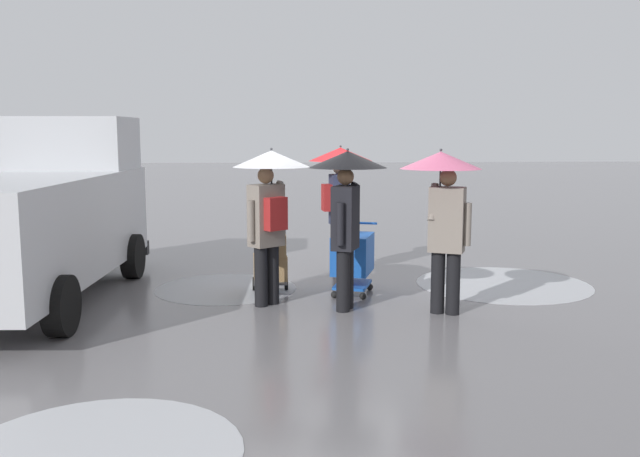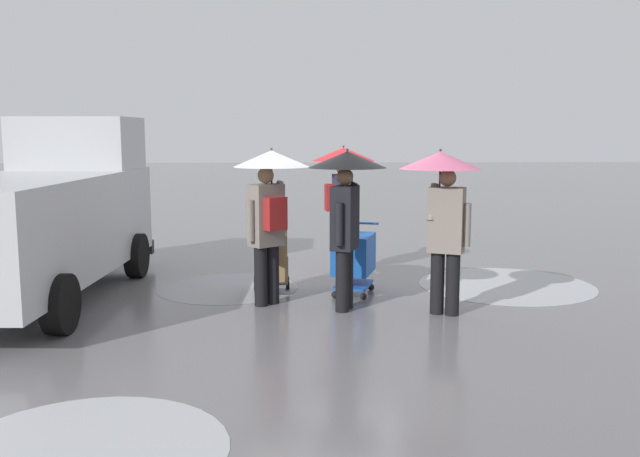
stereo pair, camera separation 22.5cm
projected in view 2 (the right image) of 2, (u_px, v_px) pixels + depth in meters
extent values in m
plane|color=slate|center=(330.00, 287.00, 10.49)|extent=(90.00, 90.00, 0.00)
cylinder|color=#ADAFB5|center=(61.00, 277.00, 11.25)|extent=(1.36, 1.36, 0.01)
cylinder|color=#999BA0|center=(228.00, 288.00, 10.44)|extent=(2.13, 2.13, 0.01)
cylinder|color=#ADAFB5|center=(506.00, 285.00, 10.64)|extent=(2.69, 2.69, 0.01)
cylinder|color=#ADAFB5|center=(82.00, 453.00, 5.05)|extent=(2.18, 2.18, 0.01)
cube|color=#B7BABF|center=(33.00, 226.00, 9.51)|extent=(2.25, 5.30, 1.40)
cube|color=#B7BABF|center=(78.00, 143.00, 11.24)|extent=(1.92, 1.50, 0.84)
cube|color=black|center=(95.00, 188.00, 12.06)|extent=(1.66, 0.15, 0.63)
cube|color=#232326|center=(99.00, 247.00, 12.25)|extent=(1.97, 0.27, 0.24)
cylinder|color=black|center=(18.00, 255.00, 11.22)|extent=(0.28, 0.73, 0.72)
cylinder|color=black|center=(137.00, 255.00, 11.19)|extent=(0.28, 0.73, 0.72)
cylinder|color=black|center=(60.00, 304.00, 8.00)|extent=(0.28, 0.73, 0.72)
cube|color=#1951B2|center=(354.00, 254.00, 9.96)|extent=(0.72, 0.88, 0.56)
cube|color=#1951B2|center=(353.00, 285.00, 10.02)|extent=(0.65, 0.79, 0.04)
cylinder|color=#1951B2|center=(360.00, 223.00, 10.31)|extent=(0.56, 0.21, 0.04)
sphere|color=black|center=(363.00, 296.00, 9.69)|extent=(0.10, 0.10, 0.10)
sphere|color=black|center=(335.00, 295.00, 9.79)|extent=(0.10, 0.10, 0.10)
sphere|color=black|center=(371.00, 287.00, 10.27)|extent=(0.10, 0.10, 0.10)
sphere|color=black|center=(344.00, 286.00, 10.38)|extent=(0.10, 0.10, 0.10)
cube|color=#515156|center=(271.00, 280.00, 10.00)|extent=(0.49, 0.61, 0.03)
cylinder|color=#515156|center=(286.00, 239.00, 10.23)|extent=(0.04, 0.04, 1.10)
cylinder|color=#515156|center=(257.00, 240.00, 10.21)|extent=(0.04, 0.04, 1.10)
cylinder|color=black|center=(288.00, 283.00, 10.33)|extent=(0.05, 0.20, 0.20)
cylinder|color=black|center=(256.00, 283.00, 10.30)|extent=(0.05, 0.20, 0.20)
cube|color=#A37F51|center=(271.00, 267.00, 9.97)|extent=(0.50, 0.47, 0.36)
cube|color=#A37F51|center=(271.00, 244.00, 9.93)|extent=(0.46, 0.51, 0.31)
cube|color=tan|center=(271.00, 220.00, 9.88)|extent=(0.42, 0.48, 0.38)
cylinder|color=black|center=(453.00, 284.00, 8.83)|extent=(0.18, 0.18, 0.82)
cylinder|color=black|center=(437.00, 283.00, 8.91)|extent=(0.18, 0.18, 0.82)
cube|color=slate|center=(447.00, 220.00, 8.76)|extent=(0.52, 0.43, 0.84)
sphere|color=#8C6647|center=(448.00, 178.00, 8.68)|extent=(0.22, 0.22, 0.22)
cylinder|color=slate|center=(467.00, 225.00, 8.67)|extent=(0.10, 0.10, 0.55)
cylinder|color=slate|center=(433.00, 203.00, 8.77)|extent=(0.21, 0.32, 0.50)
cylinder|color=#333338|center=(440.00, 190.00, 8.74)|extent=(0.02, 0.02, 0.86)
cone|color=#E0668E|center=(440.00, 160.00, 8.69)|extent=(1.04, 1.04, 0.22)
sphere|color=#333338|center=(440.00, 150.00, 8.67)|extent=(0.04, 0.04, 0.04)
cylinder|color=black|center=(261.00, 276.00, 9.32)|extent=(0.18, 0.18, 0.82)
cylinder|color=black|center=(273.00, 274.00, 9.45)|extent=(0.18, 0.18, 0.82)
cube|color=slate|center=(266.00, 215.00, 9.27)|extent=(0.52, 0.49, 0.84)
sphere|color=#8C6647|center=(266.00, 175.00, 9.19)|extent=(0.22, 0.22, 0.22)
cylinder|color=slate|center=(250.00, 220.00, 9.10)|extent=(0.10, 0.10, 0.55)
cylinder|color=slate|center=(276.00, 198.00, 9.37)|extent=(0.27, 0.30, 0.50)
cylinder|color=#333338|center=(272.00, 187.00, 9.28)|extent=(0.02, 0.02, 0.86)
cone|color=white|center=(271.00, 159.00, 9.23)|extent=(1.04, 1.04, 0.22)
sphere|color=#333338|center=(271.00, 149.00, 9.21)|extent=(0.04, 0.04, 0.04)
cube|color=maroon|center=(275.00, 214.00, 9.11)|extent=(0.33, 0.31, 0.44)
cylinder|color=black|center=(341.00, 248.00, 11.63)|extent=(0.18, 0.18, 0.82)
cylinder|color=black|center=(343.00, 250.00, 11.43)|extent=(0.18, 0.18, 0.82)
cube|color=#282D47|center=(342.00, 200.00, 11.41)|extent=(0.32, 0.47, 0.84)
sphere|color=beige|center=(342.00, 167.00, 11.34)|extent=(0.22, 0.22, 0.22)
cylinder|color=#282D47|center=(340.00, 201.00, 11.68)|extent=(0.10, 0.10, 0.55)
cylinder|color=#282D47|center=(345.00, 187.00, 11.21)|extent=(0.31, 0.13, 0.50)
cylinder|color=#333338|center=(343.00, 177.00, 11.26)|extent=(0.02, 0.02, 0.86)
cone|color=red|center=(343.00, 154.00, 11.21)|extent=(1.04, 1.04, 0.22)
sphere|color=#333338|center=(344.00, 146.00, 11.19)|extent=(0.04, 0.04, 0.04)
cube|color=maroon|center=(330.00, 198.00, 11.38)|extent=(0.19, 0.31, 0.44)
cylinder|color=black|center=(342.00, 281.00, 9.01)|extent=(0.18, 0.18, 0.82)
cylinder|color=black|center=(347.00, 278.00, 9.20)|extent=(0.18, 0.18, 0.82)
cube|color=black|center=(345.00, 218.00, 8.99)|extent=(0.42, 0.51, 0.84)
sphere|color=#8C6647|center=(345.00, 177.00, 8.91)|extent=(0.22, 0.22, 0.22)
cylinder|color=black|center=(339.00, 224.00, 8.75)|extent=(0.10, 0.10, 0.55)
cylinder|color=black|center=(347.00, 200.00, 9.13)|extent=(0.32, 0.20, 0.50)
cylinder|color=#333338|center=(347.00, 188.00, 9.03)|extent=(0.02, 0.02, 0.86)
cone|color=black|center=(347.00, 159.00, 8.98)|extent=(1.04, 1.04, 0.22)
sphere|color=#333338|center=(347.00, 149.00, 8.96)|extent=(0.04, 0.04, 0.04)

